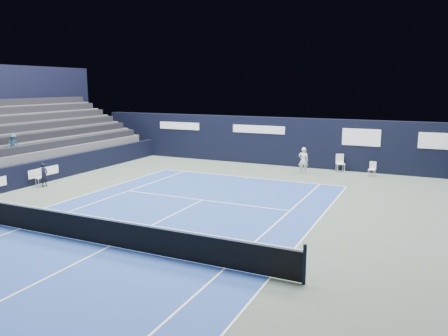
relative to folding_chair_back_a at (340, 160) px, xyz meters
The scene contains 12 objects.
ground 14.58m from the folding_chair_back_a, 107.53° to the right, with size 48.00×48.00×0.00m, color #48564D.
court_surface 16.50m from the folding_chair_back_a, 105.43° to the right, with size 10.97×23.77×0.01m, color navy.
folding_chair_back_a is the anchor object (origin of this frame).
folding_chair_back_b 2.06m from the folding_chair_back_a, 17.83° to the right, with size 0.42×0.41×0.85m.
line_judge_chair 16.90m from the folding_chair_back_a, 141.70° to the right, with size 0.52×0.51×0.93m.
line_judge 16.72m from the folding_chair_back_a, 140.95° to the right, with size 0.45×0.29×1.23m, color black.
court_markings 16.50m from the folding_chair_back_a, 105.43° to the right, with size 11.03×23.83×0.00m.
tennis_net 16.48m from the folding_chair_back_a, 105.43° to the right, with size 12.90×0.10×1.10m.
back_sponsor_wall 4.50m from the folding_chair_back_a, behind, with size 26.00×0.63×3.10m.
side_barrier_left 17.06m from the folding_chair_back_a, 144.47° to the right, with size 0.33×22.00×1.20m.
spectator_stand 19.82m from the folding_chair_back_a, 153.25° to the right, with size 6.00×18.00×6.40m.
tennis_player 2.45m from the folding_chair_back_a, 137.93° to the right, with size 0.64×0.86×1.58m.
Camera 1 is at (9.03, -10.56, 5.14)m, focal length 35.00 mm.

